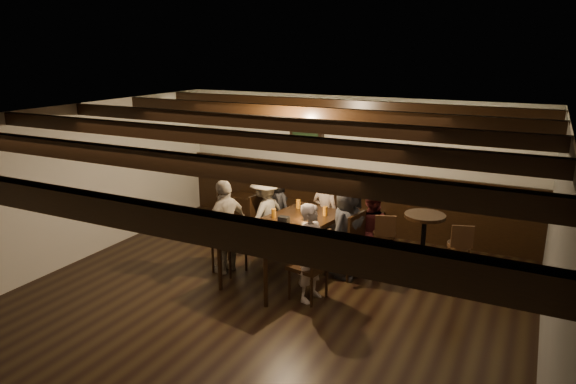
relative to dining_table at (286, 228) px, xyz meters
The scene contains 27 objects.
room 1.02m from the dining_table, 98.36° to the left, with size 7.00×7.00×7.00m.
dining_table is the anchor object (origin of this frame).
chair_left_near 0.94m from the dining_table, 137.95° to the left, with size 0.50×0.50×0.95m.
chair_left_far 0.95m from the dining_table, 158.02° to the right, with size 0.49×0.49×0.93m.
chair_right_near 0.94m from the dining_table, 21.95° to the left, with size 0.51×0.51×0.97m.
chair_right_far 0.94m from the dining_table, 42.04° to the right, with size 0.50×0.50×0.95m.
person_bench_left 1.28m from the dining_table, 124.96° to the left, with size 0.59×0.39×1.21m, color #252427.
person_bench_centre 1.05m from the dining_table, 79.96° to the left, with size 0.47×0.31×1.28m, color slate.
person_bench_right 1.28m from the dining_table, 34.96° to the left, with size 0.59×0.46×1.21m, color maroon.
person_left_near 0.88m from the dining_table, 139.00° to the left, with size 0.82×0.47×1.27m, color gray.
person_left_far 0.87m from the dining_table, 159.08° to the right, with size 0.82×0.34×1.40m, color #9F947F.
person_right_near 0.87m from the dining_table, 20.92° to the left, with size 0.68×0.45×1.40m, color #292A2C.
person_right_far 0.88m from the dining_table, 41.00° to the right, with size 0.48×0.31×1.31m, color #BBAB9F.
pint_a 0.77m from the dining_table, 101.76° to the left, with size 0.07×0.07×0.14m, color #BF7219.
pint_b 0.71m from the dining_table, 58.92° to the left, with size 0.07×0.07×0.14m, color #BF7219.
pint_c 0.34m from the dining_table, 151.52° to the left, with size 0.07×0.07×0.14m, color #BF7219.
pint_d 0.38m from the dining_table, 23.65° to the left, with size 0.07×0.07×0.14m, color silver.
pint_e 0.52m from the dining_table, 126.09° to the right, with size 0.07×0.07×0.14m, color #BF7219.
pint_f 0.60m from the dining_table, 80.06° to the right, with size 0.07×0.07×0.14m, color silver.
pint_g 0.81m from the dining_table, 96.46° to the right, with size 0.07×0.07×0.14m, color #BF7219.
plate_near 0.72m from the dining_table, 112.14° to the right, with size 0.24×0.24×0.01m, color white.
plate_far 0.36m from the dining_table, 69.08° to the right, with size 0.24×0.24×0.01m, color white.
condiment_caddy 0.13m from the dining_table, 100.04° to the right, with size 0.15×0.10×0.12m, color black.
candle 0.33m from the dining_table, 58.16° to the left, with size 0.05×0.05×0.05m, color beige.
high_top_table 1.93m from the dining_table, 18.81° to the left, with size 0.56×0.56×0.99m.
bar_stool_left 1.43m from the dining_table, 17.42° to the left, with size 0.34×0.36×1.01m.
bar_stool_right 2.40m from the dining_table, 11.33° to the left, with size 0.34×0.36×1.01m.
Camera 1 is at (2.98, -4.92, 3.20)m, focal length 32.00 mm.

